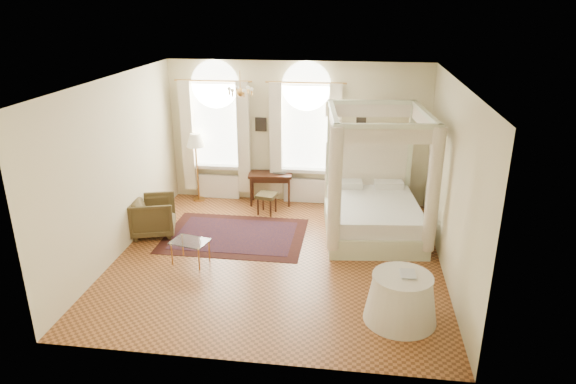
{
  "coord_description": "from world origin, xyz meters",
  "views": [
    {
      "loc": [
        1.35,
        -8.51,
        4.55
      ],
      "look_at": [
        0.14,
        0.4,
        1.18
      ],
      "focal_mm": 32.0,
      "sensor_mm": 36.0,
      "label": 1
    }
  ],
  "objects_px": {
    "stool": "(267,197)",
    "side_table": "(401,298)",
    "writing_desk": "(270,178)",
    "coffee_table": "(190,243)",
    "armchair": "(153,216)",
    "nightstand": "(392,197)",
    "canopy_bed": "(373,208)",
    "floor_lamp": "(196,144)"
  },
  "relations": [
    {
      "from": "stool",
      "to": "side_table",
      "type": "height_order",
      "value": "side_table"
    },
    {
      "from": "writing_desk",
      "to": "coffee_table",
      "type": "distance_m",
      "value": 3.27
    },
    {
      "from": "stool",
      "to": "armchair",
      "type": "xyz_separation_m",
      "value": [
        -2.12,
        -1.37,
        0.0
      ]
    },
    {
      "from": "nightstand",
      "to": "side_table",
      "type": "relative_size",
      "value": 0.54
    },
    {
      "from": "canopy_bed",
      "to": "armchair",
      "type": "xyz_separation_m",
      "value": [
        -4.47,
        -0.54,
        -0.19
      ]
    },
    {
      "from": "canopy_bed",
      "to": "nightstand",
      "type": "distance_m",
      "value": 1.54
    },
    {
      "from": "writing_desk",
      "to": "side_table",
      "type": "height_order",
      "value": "writing_desk"
    },
    {
      "from": "nightstand",
      "to": "writing_desk",
      "type": "relative_size",
      "value": 0.56
    },
    {
      "from": "canopy_bed",
      "to": "writing_desk",
      "type": "bearing_deg",
      "value": 148.66
    },
    {
      "from": "coffee_table",
      "to": "side_table",
      "type": "relative_size",
      "value": 0.67
    },
    {
      "from": "canopy_bed",
      "to": "floor_lamp",
      "type": "relative_size",
      "value": 1.57
    },
    {
      "from": "stool",
      "to": "canopy_bed",
      "type": "bearing_deg",
      "value": -19.45
    },
    {
      "from": "writing_desk",
      "to": "armchair",
      "type": "bearing_deg",
      "value": -136.66
    },
    {
      "from": "coffee_table",
      "to": "armchair",
      "type": "bearing_deg",
      "value": 135.28
    },
    {
      "from": "stool",
      "to": "armchair",
      "type": "relative_size",
      "value": 0.56
    },
    {
      "from": "stool",
      "to": "nightstand",
      "type": "bearing_deg",
      "value": 12.3
    },
    {
      "from": "side_table",
      "to": "canopy_bed",
      "type": "bearing_deg",
      "value": 96.95
    },
    {
      "from": "nightstand",
      "to": "coffee_table",
      "type": "distance_m",
      "value": 4.91
    },
    {
      "from": "canopy_bed",
      "to": "side_table",
      "type": "bearing_deg",
      "value": -83.05
    },
    {
      "from": "canopy_bed",
      "to": "coffee_table",
      "type": "xyz_separation_m",
      "value": [
        -3.33,
        -1.68,
        -0.19
      ]
    },
    {
      "from": "writing_desk",
      "to": "side_table",
      "type": "bearing_deg",
      "value": -58.3
    },
    {
      "from": "nightstand",
      "to": "coffee_table",
      "type": "xyz_separation_m",
      "value": [
        -3.79,
        -3.12,
        0.1
      ]
    },
    {
      "from": "armchair",
      "to": "side_table",
      "type": "bearing_deg",
      "value": -133.26
    },
    {
      "from": "nightstand",
      "to": "writing_desk",
      "type": "height_order",
      "value": "writing_desk"
    },
    {
      "from": "nightstand",
      "to": "coffee_table",
      "type": "relative_size",
      "value": 0.81
    },
    {
      "from": "armchair",
      "to": "floor_lamp",
      "type": "xyz_separation_m",
      "value": [
        0.34,
        1.99,
        1.01
      ]
    },
    {
      "from": "nightstand",
      "to": "coffee_table",
      "type": "bearing_deg",
      "value": -140.56
    },
    {
      "from": "nightstand",
      "to": "floor_lamp",
      "type": "distance_m",
      "value": 4.72
    },
    {
      "from": "writing_desk",
      "to": "side_table",
      "type": "distance_m",
      "value": 5.2
    },
    {
      "from": "canopy_bed",
      "to": "coffee_table",
      "type": "relative_size",
      "value": 3.5
    },
    {
      "from": "canopy_bed",
      "to": "coffee_table",
      "type": "bearing_deg",
      "value": -153.28
    },
    {
      "from": "canopy_bed",
      "to": "armchair",
      "type": "height_order",
      "value": "canopy_bed"
    },
    {
      "from": "armchair",
      "to": "nightstand",
      "type": "bearing_deg",
      "value": -84.6
    },
    {
      "from": "nightstand",
      "to": "side_table",
      "type": "xyz_separation_m",
      "value": [
        -0.1,
        -4.42,
        0.07
      ]
    },
    {
      "from": "side_table",
      "to": "nightstand",
      "type": "bearing_deg",
      "value": 88.72
    },
    {
      "from": "stool",
      "to": "coffee_table",
      "type": "bearing_deg",
      "value": -111.38
    },
    {
      "from": "canopy_bed",
      "to": "armchair",
      "type": "relative_size",
      "value": 2.97
    },
    {
      "from": "canopy_bed",
      "to": "coffee_table",
      "type": "height_order",
      "value": "canopy_bed"
    },
    {
      "from": "side_table",
      "to": "writing_desk",
      "type": "bearing_deg",
      "value": 121.7
    },
    {
      "from": "floor_lamp",
      "to": "stool",
      "type": "bearing_deg",
      "value": -18.97
    },
    {
      "from": "coffee_table",
      "to": "writing_desk",
      "type": "bearing_deg",
      "value": 72.86
    },
    {
      "from": "canopy_bed",
      "to": "stool",
      "type": "bearing_deg",
      "value": 160.55
    }
  ]
}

